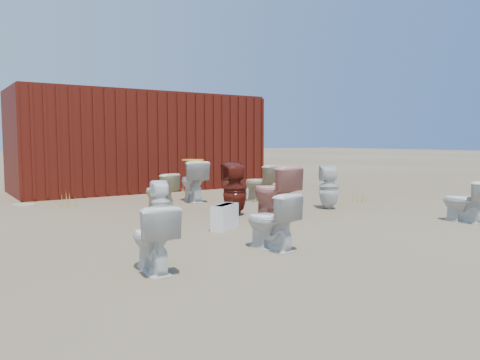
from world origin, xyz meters
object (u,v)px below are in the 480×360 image
shipping_container (140,142)px  toilet_back_beige_left (160,192)px  toilet_front_maroon (235,189)px  toilet_front_a (153,238)px  loose_tank (225,217)px  toilet_front_c (271,221)px  toilet_back_a (161,202)px  toilet_back_e (329,187)px  toilet_back_yellowlid (193,181)px  toilet_front_e (464,201)px  toilet_front_pink (274,192)px  toilet_back_beige_right (261,183)px

shipping_container → toilet_back_beige_left: shipping_container is taller
toilet_back_beige_left → toilet_front_maroon: bearing=106.6°
toilet_front_a → loose_tank: size_ratio=1.30×
toilet_front_c → toilet_back_beige_left: bearing=-104.2°
shipping_container → toilet_front_maroon: size_ratio=6.82×
toilet_front_maroon → toilet_back_a: toilet_front_maroon is taller
toilet_back_a → toilet_back_e: bearing=-172.0°
toilet_front_a → toilet_back_yellowlid: bearing=-116.6°
toilet_front_a → toilet_front_e: toilet_front_a is taller
shipping_container → toilet_front_c: bearing=-100.4°
toilet_front_maroon → toilet_front_e: size_ratio=1.37×
toilet_front_pink → toilet_back_e: size_ratio=1.06×
toilet_front_a → toilet_front_c: toilet_front_c is taller
toilet_front_c → toilet_front_e: (3.54, -0.20, -0.01)m
toilet_front_maroon → toilet_front_e: toilet_front_maroon is taller
toilet_front_pink → toilet_front_maroon: 0.69m
toilet_front_a → toilet_back_beige_left: size_ratio=0.98×
shipping_container → toilet_back_e: bearing=-74.1°
toilet_front_c → toilet_back_yellowlid: (1.25, 4.21, 0.09)m
shipping_container → toilet_back_yellowlid: size_ratio=7.23×
toilet_front_e → toilet_back_beige_right: size_ratio=0.85×
toilet_back_a → toilet_back_yellowlid: bearing=-115.7°
shipping_container → toilet_back_beige_right: (1.06, -3.76, -0.82)m
toilet_back_a → toilet_front_pink: bearing=176.4°
toilet_back_yellowlid → toilet_front_c: bearing=84.4°
toilet_front_a → toilet_front_e: (5.02, -0.11, -0.00)m
shipping_container → loose_tank: bearing=-100.6°
toilet_back_beige_left → toilet_back_a: bearing=48.1°
toilet_front_pink → toilet_back_beige_right: 2.00m
toilet_front_a → loose_tank: toilet_front_a is taller
toilet_front_a → toilet_front_c: 1.48m
toilet_back_yellowlid → toilet_back_e: 2.76m
shipping_container → toilet_front_pink: (0.06, -5.50, -0.78)m
shipping_container → toilet_front_a: bearing=-111.0°
shipping_container → toilet_back_beige_left: bearing=-106.8°
toilet_back_e → loose_tank: size_ratio=1.59×
toilet_front_pink → toilet_back_beige_left: toilet_front_pink is taller
toilet_front_maroon → toilet_front_pink: bearing=139.5°
toilet_front_pink → toilet_back_yellowlid: bearing=-93.1°
toilet_front_c → toilet_back_a: size_ratio=1.02×
toilet_front_maroon → toilet_back_beige_right: toilet_front_maroon is taller
toilet_back_yellowlid → toilet_front_pink: bearing=103.8°
loose_tank → toilet_front_maroon: bearing=18.1°
toilet_front_a → toilet_front_pink: 3.36m
toilet_front_maroon → toilet_back_a: size_ratio=1.37×
toilet_front_pink → toilet_front_e: size_ratio=1.31×
toilet_front_maroon → toilet_back_a: 1.36m
shipping_container → toilet_back_beige_right: bearing=-74.3°
toilet_back_beige_right → toilet_back_a: bearing=10.1°
toilet_back_yellowlid → toilet_front_maroon: bearing=93.6°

